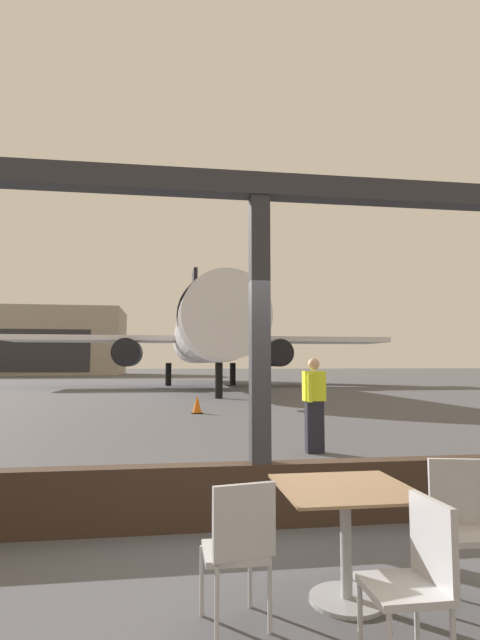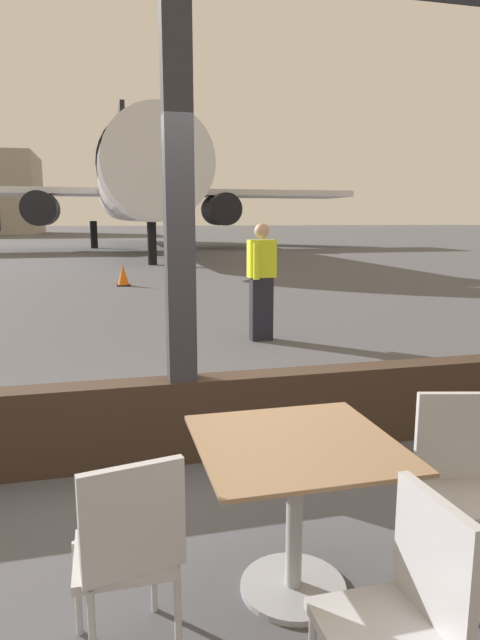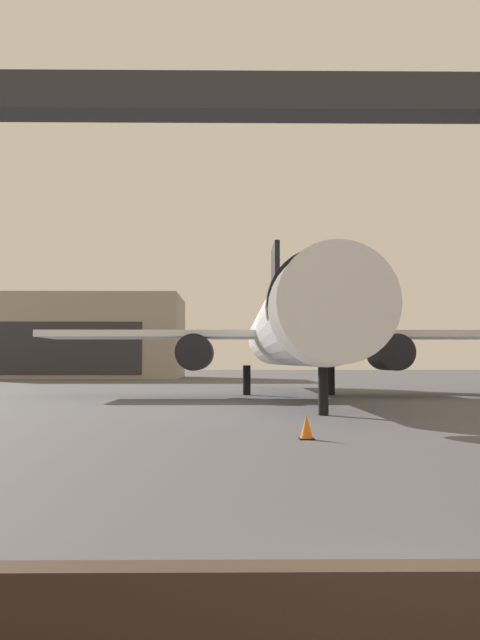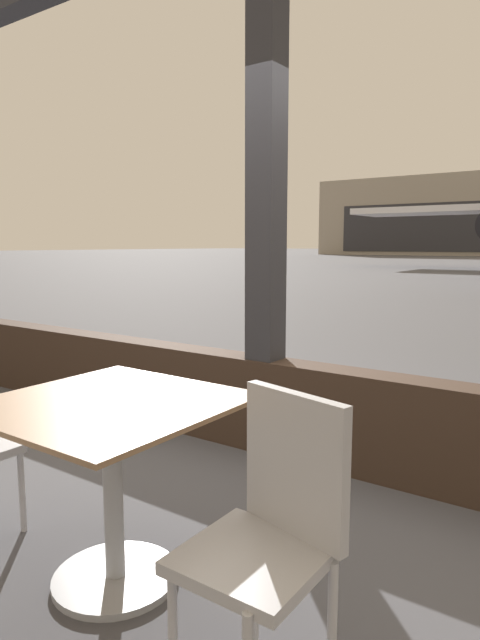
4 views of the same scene
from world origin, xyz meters
The scene contains 4 objects.
ground_plane centered at (0.00, 40.00, 0.00)m, with size 220.00×220.00×0.00m, color #4C4C51.
airplane centered at (1.38, 29.56, 3.67)m, with size 27.19×30.31×10.67m.
traffic_cone centered at (-0.02, 11.36, 0.28)m, with size 0.36×0.36×0.60m.
distant_hangar centered at (-20.43, 71.31, 4.85)m, with size 24.68×13.21×9.71m.
Camera 3 is at (-1.79, -3.87, 1.86)m, focal length 35.14 mm.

